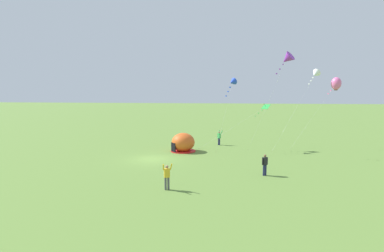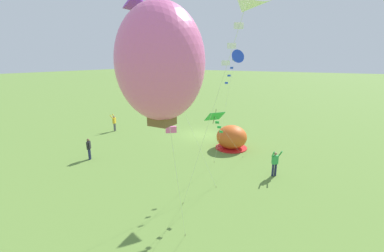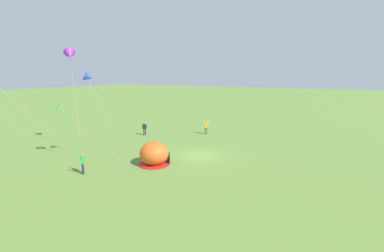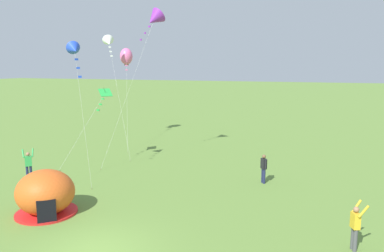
{
  "view_description": "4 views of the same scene",
  "coord_description": "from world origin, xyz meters",
  "px_view_note": "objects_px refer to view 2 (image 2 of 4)",
  "views": [
    {
      "loc": [
        28.53,
        7.8,
        6.67
      ],
      "look_at": [
        2.82,
        4.36,
        3.72
      ],
      "focal_mm": 28.0,
      "sensor_mm": 36.0,
      "label": 1
    },
    {
      "loc": [
        -12.08,
        23.03,
        7.74
      ],
      "look_at": [
        -0.9,
        3.54,
        1.88
      ],
      "focal_mm": 24.0,
      "sensor_mm": 36.0,
      "label": 2
    },
    {
      "loc": [
        -22.32,
        -11.01,
        7.96
      ],
      "look_at": [
        2.24,
        2.02,
        2.45
      ],
      "focal_mm": 24.0,
      "sensor_mm": 36.0,
      "label": 3
    },
    {
      "loc": [
        7.79,
        -10.96,
        6.88
      ],
      "look_at": [
        1.74,
        5.77,
        3.99
      ],
      "focal_mm": 35.0,
      "sensor_mm": 36.0,
      "label": 4
    }
  ],
  "objects_px": {
    "person_arms_raised": "(275,162)",
    "kite_purple": "(139,6)",
    "person_watching_sky": "(114,122)",
    "kite_pink": "(160,63)",
    "kite_green": "(216,120)",
    "popup_tent": "(232,138)",
    "kite_blue": "(235,59)",
    "person_near_tent": "(89,148)"
  },
  "relations": [
    {
      "from": "kite_pink",
      "to": "kite_purple",
      "type": "distance_m",
      "value": 9.63
    },
    {
      "from": "person_near_tent",
      "to": "kite_green",
      "type": "bearing_deg",
      "value": 175.36
    },
    {
      "from": "kite_green",
      "to": "kite_pink",
      "type": "xyz_separation_m",
      "value": [
        -3.19,
        8.87,
        2.93
      ]
    },
    {
      "from": "kite_purple",
      "to": "kite_green",
      "type": "bearing_deg",
      "value": -147.69
    },
    {
      "from": "popup_tent",
      "to": "kite_green",
      "type": "bearing_deg",
      "value": 105.73
    },
    {
      "from": "person_watching_sky",
      "to": "person_arms_raised",
      "type": "distance_m",
      "value": 18.18
    },
    {
      "from": "person_watching_sky",
      "to": "popup_tent",
      "type": "bearing_deg",
      "value": -175.38
    },
    {
      "from": "kite_pink",
      "to": "kite_blue",
      "type": "bearing_deg",
      "value": -73.61
    },
    {
      "from": "kite_pink",
      "to": "person_watching_sky",
      "type": "bearing_deg",
      "value": -41.38
    },
    {
      "from": "popup_tent",
      "to": "kite_blue",
      "type": "relative_size",
      "value": 0.34
    },
    {
      "from": "popup_tent",
      "to": "kite_pink",
      "type": "distance_m",
      "value": 19.93
    },
    {
      "from": "person_watching_sky",
      "to": "kite_pink",
      "type": "height_order",
      "value": "kite_pink"
    },
    {
      "from": "person_near_tent",
      "to": "kite_green",
      "type": "xyz_separation_m",
      "value": [
        -11.35,
        0.92,
        3.8
      ]
    },
    {
      "from": "popup_tent",
      "to": "kite_blue",
      "type": "height_order",
      "value": "kite_blue"
    },
    {
      "from": "kite_pink",
      "to": "kite_purple",
      "type": "relative_size",
      "value": 0.78
    },
    {
      "from": "person_arms_raised",
      "to": "kite_blue",
      "type": "relative_size",
      "value": 0.23
    },
    {
      "from": "kite_pink",
      "to": "person_near_tent",
      "type": "bearing_deg",
      "value": -33.96
    },
    {
      "from": "person_near_tent",
      "to": "kite_purple",
      "type": "relative_size",
      "value": 0.16
    },
    {
      "from": "kite_pink",
      "to": "kite_purple",
      "type": "xyz_separation_m",
      "value": [
        6.24,
        -6.94,
        2.36
      ]
    },
    {
      "from": "kite_green",
      "to": "person_watching_sky",
      "type": "bearing_deg",
      "value": -26.53
    },
    {
      "from": "popup_tent",
      "to": "kite_purple",
      "type": "distance_m",
      "value": 14.21
    },
    {
      "from": "person_arms_raised",
      "to": "kite_pink",
      "type": "xyz_separation_m",
      "value": [
        -1.11,
        14.02,
        6.69
      ]
    },
    {
      "from": "kite_blue",
      "to": "kite_pink",
      "type": "relative_size",
      "value": 0.98
    },
    {
      "from": "person_arms_raised",
      "to": "popup_tent",
      "type": "bearing_deg",
      "value": -39.85
    },
    {
      "from": "person_arms_raised",
      "to": "kite_purple",
      "type": "distance_m",
      "value": 12.59
    },
    {
      "from": "person_watching_sky",
      "to": "person_near_tent",
      "type": "xyz_separation_m",
      "value": [
        -4.53,
        7.01,
        -0.03
      ]
    },
    {
      "from": "popup_tent",
      "to": "person_watching_sky",
      "type": "xyz_separation_m",
      "value": [
        13.35,
        1.08,
        0.0
      ]
    },
    {
      "from": "kite_green",
      "to": "kite_pink",
      "type": "distance_m",
      "value": 9.87
    },
    {
      "from": "kite_green",
      "to": "kite_purple",
      "type": "height_order",
      "value": "kite_purple"
    },
    {
      "from": "kite_pink",
      "to": "kite_green",
      "type": "bearing_deg",
      "value": -70.24
    },
    {
      "from": "person_watching_sky",
      "to": "person_arms_raised",
      "type": "bearing_deg",
      "value": 171.21
    },
    {
      "from": "popup_tent",
      "to": "person_arms_raised",
      "type": "xyz_separation_m",
      "value": [
        -4.62,
        3.86,
        0.0
      ]
    },
    {
      "from": "person_near_tent",
      "to": "kite_purple",
      "type": "bearing_deg",
      "value": 161.02
    },
    {
      "from": "kite_purple",
      "to": "person_watching_sky",
      "type": "bearing_deg",
      "value": -37.55
    },
    {
      "from": "kite_blue",
      "to": "kite_purple",
      "type": "relative_size",
      "value": 0.77
    },
    {
      "from": "kite_green",
      "to": "kite_pink",
      "type": "relative_size",
      "value": 0.98
    },
    {
      "from": "kite_pink",
      "to": "popup_tent",
      "type": "bearing_deg",
      "value": -72.24
    },
    {
      "from": "kite_blue",
      "to": "person_arms_raised",
      "type": "bearing_deg",
      "value": -149.12
    },
    {
      "from": "kite_green",
      "to": "popup_tent",
      "type": "bearing_deg",
      "value": -74.27
    },
    {
      "from": "kite_purple",
      "to": "kite_pink",
      "type": "bearing_deg",
      "value": 131.98
    },
    {
      "from": "popup_tent",
      "to": "person_near_tent",
      "type": "distance_m",
      "value": 11.96
    },
    {
      "from": "kite_green",
      "to": "person_arms_raised",
      "type": "bearing_deg",
      "value": -112.0
    }
  ]
}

